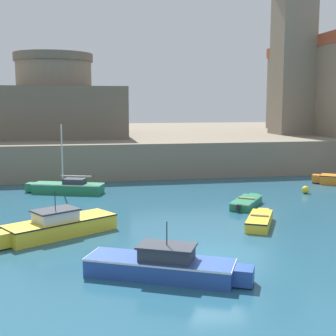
% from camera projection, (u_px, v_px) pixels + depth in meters
% --- Properties ---
extents(ground_plane, '(200.00, 200.00, 0.00)m').
position_uv_depth(ground_plane, '(214.00, 256.00, 20.04)').
color(ground_plane, '#235670').
extents(quay_seawall, '(120.00, 40.00, 3.08)m').
position_uv_depth(quay_seawall, '(125.00, 143.00, 58.72)').
color(quay_seawall, gray).
rests_on(quay_seawall, ground).
extents(motorboat_yellow_0, '(6.14, 4.48, 2.25)m').
position_uv_depth(motorboat_yellow_0, '(57.00, 226.00, 23.03)').
color(motorboat_yellow_0, yellow).
rests_on(motorboat_yellow_0, ground).
extents(sailboat_green_2, '(5.75, 3.07, 4.99)m').
position_uv_depth(sailboat_green_2, '(67.00, 187.00, 33.97)').
color(sailboat_green_2, '#237A4C').
rests_on(sailboat_green_2, ground).
extents(dinghy_yellow_3, '(2.61, 3.91, 0.61)m').
position_uv_depth(dinghy_yellow_3, '(260.00, 220.00, 25.03)').
color(dinghy_yellow_3, yellow).
rests_on(dinghy_yellow_3, ground).
extents(dinghy_green_4, '(3.02, 3.69, 0.57)m').
position_uv_depth(dinghy_green_4, '(247.00, 202.00, 29.66)').
color(dinghy_green_4, '#237A4C').
rests_on(dinghy_green_4, ground).
extents(motorboat_blue_6, '(6.23, 3.89, 2.16)m').
position_uv_depth(motorboat_blue_6, '(164.00, 265.00, 17.57)').
color(motorboat_blue_6, '#284C9E').
rests_on(motorboat_blue_6, ground).
extents(mooring_buoy, '(0.54, 0.54, 0.54)m').
position_uv_depth(mooring_buoy, '(306.00, 190.00, 33.85)').
color(mooring_buoy, yellow).
rests_on(mooring_buoy, ground).
extents(church, '(13.89, 18.11, 17.26)m').
position_uv_depth(church, '(329.00, 82.00, 54.24)').
color(church, gray).
rests_on(church, quay_seawall).
extents(fortress, '(14.06, 14.06, 8.45)m').
position_uv_depth(fortress, '(55.00, 106.00, 49.03)').
color(fortress, '#685E4F').
rests_on(fortress, quay_seawall).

